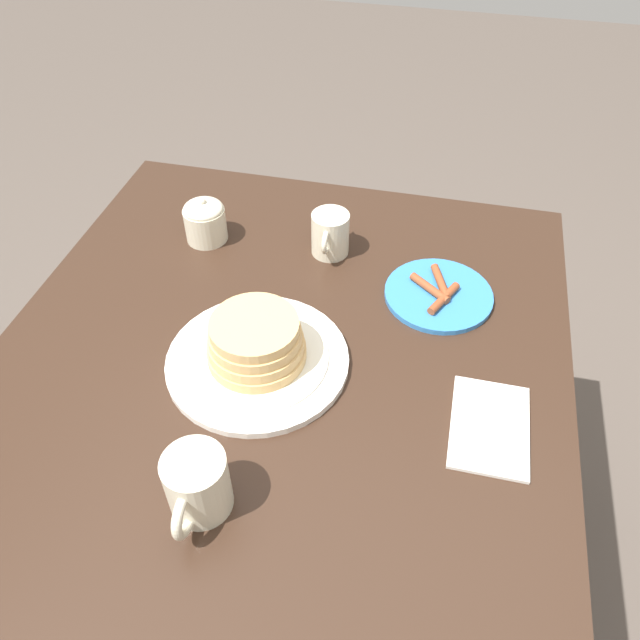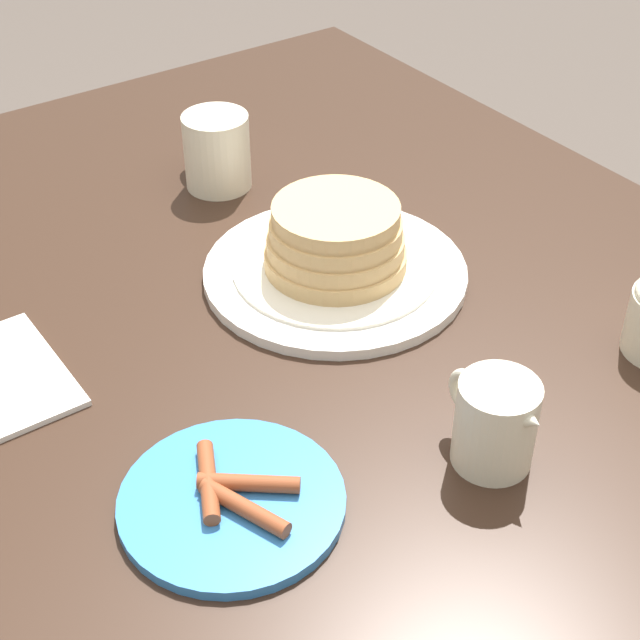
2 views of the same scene
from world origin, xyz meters
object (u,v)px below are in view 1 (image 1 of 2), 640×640
object	(u,v)px
creamer_pitcher	(330,233)
side_plate_bacon	(438,294)
sugar_bowl	(205,220)
pancake_plate	(257,349)
napkin	(490,426)
coffee_mug	(197,485)

from	to	relation	value
creamer_pitcher	side_plate_bacon	bearing A→B (deg)	68.75
creamer_pitcher	sugar_bowl	size ratio (longest dim) A/B	1.18
creamer_pitcher	sugar_bowl	distance (m)	0.24
creamer_pitcher	sugar_bowl	world-z (taller)	same
pancake_plate	side_plate_bacon	size ratio (longest dim) A/B	1.52
creamer_pitcher	napkin	distance (m)	0.46
side_plate_bacon	creamer_pitcher	bearing A→B (deg)	-111.25
side_plate_bacon	napkin	world-z (taller)	side_plate_bacon
coffee_mug	sugar_bowl	xyz separation A→B (m)	(-0.53, -0.19, -0.01)
side_plate_bacon	coffee_mug	world-z (taller)	coffee_mug
side_plate_bacon	coffee_mug	distance (m)	0.53
pancake_plate	creamer_pitcher	bearing A→B (deg)	170.51
coffee_mug	napkin	xyz separation A→B (m)	(-0.20, 0.35, -0.04)
side_plate_bacon	sugar_bowl	xyz separation A→B (m)	(-0.07, -0.45, 0.04)
side_plate_bacon	sugar_bowl	size ratio (longest dim) A/B	2.06
creamer_pitcher	sugar_bowl	xyz separation A→B (m)	(0.01, -0.24, -0.00)
creamer_pitcher	napkin	world-z (taller)	creamer_pitcher
pancake_plate	creamer_pitcher	world-z (taller)	same
sugar_bowl	napkin	distance (m)	0.63
side_plate_bacon	coffee_mug	bearing A→B (deg)	-29.06
coffee_mug	sugar_bowl	distance (m)	0.56
pancake_plate	side_plate_bacon	distance (m)	0.34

